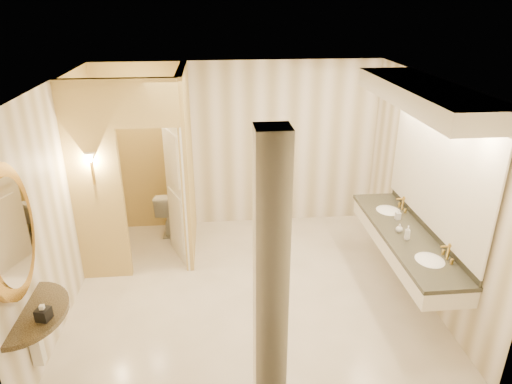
# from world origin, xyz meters

# --- Properties ---
(floor) EXTENTS (4.50, 4.50, 0.00)m
(floor) POSITION_xyz_m (0.00, 0.00, 0.00)
(floor) COLOR white
(floor) RESTS_ON ground
(ceiling) EXTENTS (4.50, 4.50, 0.00)m
(ceiling) POSITION_xyz_m (0.00, 0.00, 2.70)
(ceiling) COLOR white
(ceiling) RESTS_ON wall_back
(wall_back) EXTENTS (4.50, 0.02, 2.70)m
(wall_back) POSITION_xyz_m (0.00, 2.00, 1.35)
(wall_back) COLOR white
(wall_back) RESTS_ON floor
(wall_front) EXTENTS (4.50, 0.02, 2.70)m
(wall_front) POSITION_xyz_m (0.00, -2.00, 1.35)
(wall_front) COLOR white
(wall_front) RESTS_ON floor
(wall_left) EXTENTS (0.02, 4.00, 2.70)m
(wall_left) POSITION_xyz_m (-2.25, 0.00, 1.35)
(wall_left) COLOR white
(wall_left) RESTS_ON floor
(wall_right) EXTENTS (0.02, 4.00, 2.70)m
(wall_right) POSITION_xyz_m (2.25, 0.00, 1.35)
(wall_right) COLOR white
(wall_right) RESTS_ON floor
(toilet_closet) EXTENTS (1.50, 1.55, 2.70)m
(toilet_closet) POSITION_xyz_m (-1.12, 0.97, 1.39)
(toilet_closet) COLOR #CEBA6B
(toilet_closet) RESTS_ON floor
(wall_sconce) EXTENTS (0.14, 0.14, 0.42)m
(wall_sconce) POSITION_xyz_m (-1.93, 0.43, 1.73)
(wall_sconce) COLOR gold
(wall_sconce) RESTS_ON toilet_closet
(vanity) EXTENTS (0.75, 2.58, 2.09)m
(vanity) POSITION_xyz_m (1.98, -0.25, 1.63)
(vanity) COLOR silver
(vanity) RESTS_ON floor
(console_shelf) EXTENTS (0.97, 0.97, 1.94)m
(console_shelf) POSITION_xyz_m (-2.21, -1.40, 1.34)
(console_shelf) COLOR black
(console_shelf) RESTS_ON floor
(pillar) EXTENTS (0.28, 0.28, 2.70)m
(pillar) POSITION_xyz_m (0.04, -1.80, 1.35)
(pillar) COLOR silver
(pillar) RESTS_ON floor
(tissue_box) EXTENTS (0.14, 0.14, 0.12)m
(tissue_box) POSITION_xyz_m (-2.00, -1.53, 0.93)
(tissue_box) COLOR black
(tissue_box) RESTS_ON console_shelf
(toilet) EXTENTS (0.49, 0.77, 0.74)m
(toilet) POSITION_xyz_m (-1.13, 1.75, 0.37)
(toilet) COLOR white
(toilet) RESTS_ON floor
(soap_bottle_a) EXTENTS (0.07, 0.07, 0.14)m
(soap_bottle_a) POSITION_xyz_m (1.98, 0.12, 0.95)
(soap_bottle_a) COLOR beige
(soap_bottle_a) RESTS_ON vanity
(soap_bottle_b) EXTENTS (0.10, 0.10, 0.11)m
(soap_bottle_b) POSITION_xyz_m (1.86, -0.23, 0.93)
(soap_bottle_b) COLOR silver
(soap_bottle_b) RESTS_ON vanity
(soap_bottle_c) EXTENTS (0.09, 0.09, 0.18)m
(soap_bottle_c) POSITION_xyz_m (1.88, -0.42, 0.97)
(soap_bottle_c) COLOR #C6B28C
(soap_bottle_c) RESTS_ON vanity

